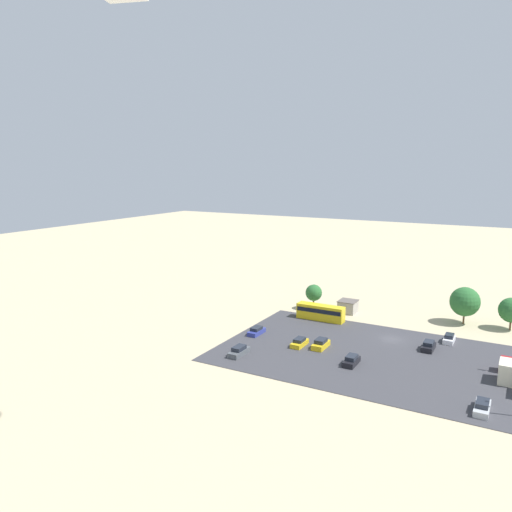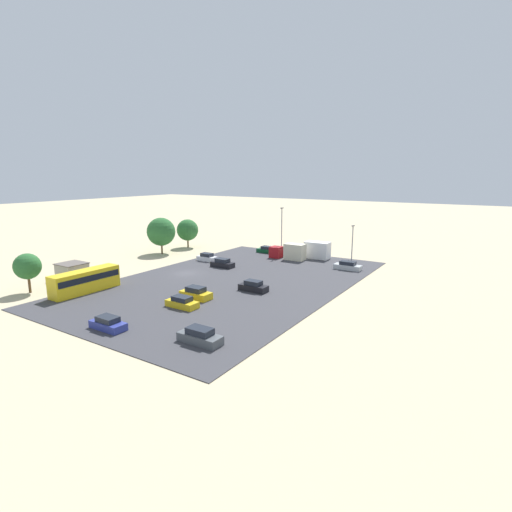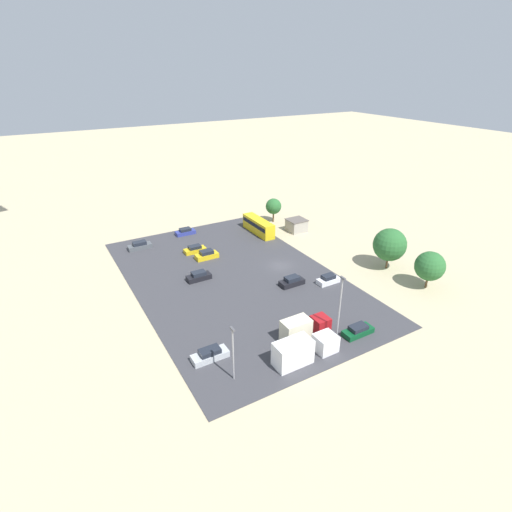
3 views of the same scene
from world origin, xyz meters
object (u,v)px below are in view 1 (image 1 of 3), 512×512
Objects in this scene: parked_car_3 at (321,344)px; parked_car_6 at (429,346)px; parked_car_8 at (482,407)px; parked_truck_0 at (507,370)px; shed_building at (348,307)px; parked_car_4 at (299,343)px; parked_car_7 at (239,351)px; parked_car_2 at (256,331)px; bus at (321,312)px; parked_car_5 at (449,339)px; parked_car_1 at (351,361)px.

parked_car_3 is 18.84m from parked_car_6.
parked_car_3 is at bearing -22.97° from parked_car_8.
parked_car_8 is at bearing -100.16° from parked_truck_0.
parked_car_3 is at bearing 97.29° from shed_building.
parked_car_7 reaches higher than parked_car_4.
parked_truck_0 reaches higher than parked_car_2.
bus is 16.28m from parked_car_2.
parked_car_5 is (-25.69, 1.19, -1.07)m from bus.
bus reaches higher than parked_truck_0.
parked_car_6 is (-20.61, -9.26, 0.06)m from parked_car_4.
parked_car_6 is (-23.10, 6.98, -1.06)m from bus.
shed_building reaches higher than parked_car_2.
parked_car_4 is 32.78m from parked_car_8.
shed_building is 24.34m from parked_car_4.
parked_car_7 is (7.93, 33.42, -0.64)m from shed_building.
parked_car_2 is 1.00× the size of parked_car_4.
parked_truck_0 is (-22.41, -5.98, 0.81)m from parked_car_1.
parked_car_6 is 14.54m from parked_truck_0.
bus is at bearing 68.34° from shed_building.
parked_car_6 reaches higher than parked_car_1.
shed_building is at bearing 97.29° from parked_car_3.
parked_car_7 is (7.21, 9.10, 0.06)m from parked_car_4.
parked_car_7 is (-2.61, 10.85, 0.06)m from parked_car_2.
parked_car_5 reaches higher than parked_car_2.
shed_building is at bearing -22.41° from parked_car_5.
parked_car_5 is (-23.20, -15.05, 0.05)m from parked_car_4.
parked_truck_0 reaches higher than parked_car_8.
bus is 2.31× the size of parked_car_2.
parked_car_4 is (-9.81, 1.75, 0.00)m from parked_car_2.
parked_car_2 is 0.59× the size of parked_truck_0.
parked_car_8 is (-31.01, 10.64, 0.03)m from parked_car_4.
parked_car_2 is 43.14m from parked_truck_0.
shed_building is at bearing -37.12° from parked_car_6.
parked_car_2 is (7.32, 14.50, -1.12)m from bus.
parked_truck_0 reaches higher than parked_car_5.
parked_car_4 is (0.72, 24.32, -0.70)m from shed_building.
parked_car_3 reaches higher than parked_car_1.
parked_car_6 is (2.59, 5.79, 0.01)m from parked_car_5.
parked_car_8 is at bearing 161.07° from parked_car_4.
parked_car_6 is at bearing 26.22° from parked_car_3.
parked_car_6 is (-19.89, 15.06, -0.64)m from shed_building.
shed_building is 0.96× the size of parked_car_1.
parked_car_3 is 0.94× the size of parked_car_7.
parked_car_5 is (-33.02, -13.31, 0.05)m from parked_car_2.
shed_building is at bearing 109.96° from parked_car_1.
parked_car_3 is 29.65m from parked_truck_0.
parked_car_3 is at bearing 147.03° from parked_car_1.
bus reaches higher than parked_car_2.
parked_car_7 is (30.41, 24.15, 0.01)m from parked_car_5.
parked_car_7 is 38.25m from parked_car_8.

